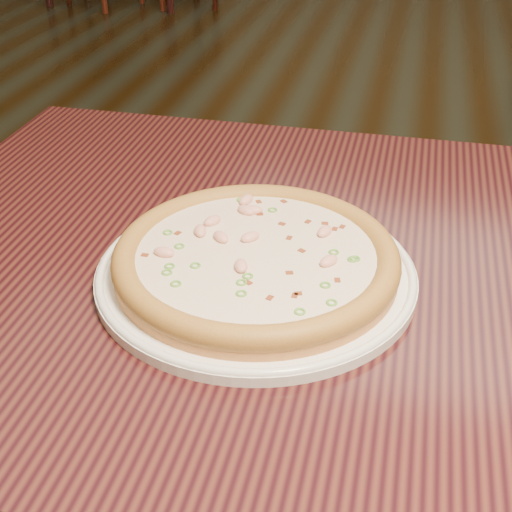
# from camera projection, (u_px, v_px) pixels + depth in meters

# --- Properties ---
(ground) EXTENTS (9.00, 9.00, 0.00)m
(ground) POSITION_uv_depth(u_px,v_px,m) (311.00, 378.00, 1.77)
(ground) COLOR black
(hero_table) EXTENTS (1.20, 0.80, 0.75)m
(hero_table) POSITION_uv_depth(u_px,v_px,m) (360.00, 335.00, 0.88)
(hero_table) COLOR black
(hero_table) RESTS_ON ground
(plate) EXTENTS (0.36, 0.36, 0.02)m
(plate) POSITION_uv_depth(u_px,v_px,m) (256.00, 272.00, 0.80)
(plate) COLOR white
(plate) RESTS_ON hero_table
(pizza) EXTENTS (0.32, 0.32, 0.03)m
(pizza) POSITION_uv_depth(u_px,v_px,m) (256.00, 258.00, 0.79)
(pizza) COLOR #D08646
(pizza) RESTS_ON plate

